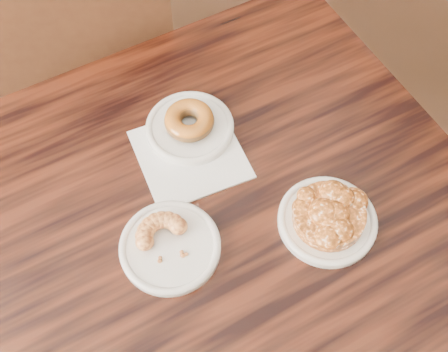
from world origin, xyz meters
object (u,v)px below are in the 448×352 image
cruller_fragment (169,242)px  apple_fritter (330,214)px  cafe_table (228,290)px  chair_far (83,56)px  glazed_donut (189,120)px

cruller_fragment → apple_fritter: bearing=-17.4°
cafe_table → chair_far: chair_far is taller
chair_far → apple_fritter: size_ratio=5.63×
chair_far → apple_fritter: bearing=117.1°
apple_fritter → glazed_donut: bearing=113.8°
cafe_table → apple_fritter: bearing=-33.8°
cafe_table → apple_fritter: size_ratio=5.27×
chair_far → apple_fritter: 0.90m
chair_far → glazed_donut: size_ratio=10.16×
cafe_table → glazed_donut: size_ratio=9.51×
chair_far → apple_fritter: (0.19, -0.82, 0.33)m
chair_far → apple_fritter: chair_far is taller
glazed_donut → cruller_fragment: bearing=-123.8°
cafe_table → cruller_fragment: bearing=-176.5°
cafe_table → cruller_fragment: 0.42m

